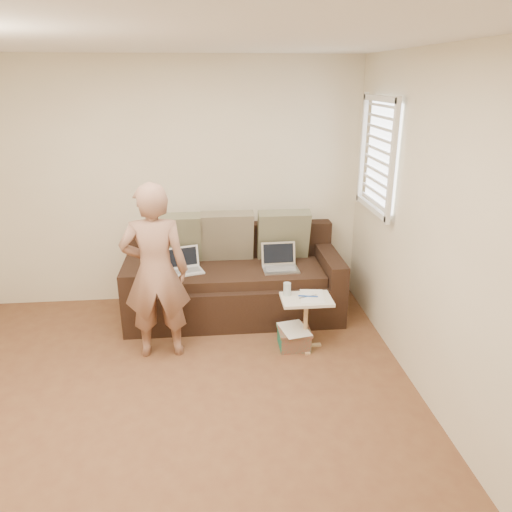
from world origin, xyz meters
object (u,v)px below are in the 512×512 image
person (155,272)px  drinking_glass (287,289)px  laptop_white (186,272)px  laptop_silver (281,270)px  sofa (234,276)px  side_table (306,323)px  striped_box (294,338)px

person → drinking_glass: 1.19m
laptop_white → drinking_glass: 1.11m
laptop_silver → drinking_glass: size_ratio=2.98×
sofa → side_table: bearing=-51.0°
laptop_white → side_table: 1.32m
laptop_silver → laptop_white: (-0.96, 0.04, 0.00)m
sofa → side_table: 1.00m
laptop_silver → side_table: size_ratio=0.71×
laptop_white → person: size_ratio=0.20×
sofa → person: 1.09m
striped_box → laptop_white: bearing=145.9°
drinking_glass → sofa: bearing=123.5°
laptop_white → side_table: laptop_white is taller
laptop_silver → striped_box: 0.77m
side_table → drinking_glass: 0.36m
sofa → person: person is taller
person → drinking_glass: size_ratio=13.29×
laptop_silver → sofa: bearing=164.6°
sofa → drinking_glass: size_ratio=18.33×
sofa → laptop_white: 0.50m
laptop_silver → striped_box: bearing=-88.3°
laptop_white → drinking_glass: (0.94, -0.60, 0.04)m
person → striped_box: person is taller
drinking_glass → striped_box: 0.48m
sofa → laptop_white: sofa is taller
side_table → striped_box: 0.19m
laptop_white → striped_box: laptop_white is taller
drinking_glass → laptop_white: bearing=147.1°
sofa → striped_box: (0.52, -0.76, -0.33)m
laptop_white → sofa: bearing=-7.9°
laptop_silver → side_table: 0.72m
drinking_glass → striped_box: size_ratio=0.40×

